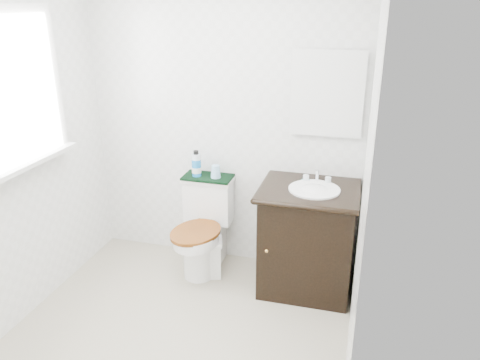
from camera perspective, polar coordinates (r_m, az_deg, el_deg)
The scene contains 13 objects.
floor at distance 3.23m, azimuth -8.48°, elevation -19.31°, with size 2.40×2.40×0.00m, color #ACA68B.
wall_back at distance 3.69m, azimuth -2.04°, elevation 7.31°, with size 2.40×2.40×0.00m, color silver.
wall_front at distance 1.72m, azimuth -27.13°, elevation -12.22°, with size 2.40×2.40×0.00m, color silver.
wall_right at distance 2.39m, azimuth 14.85°, elevation -1.28°, with size 2.40×2.40×0.00m, color silver.
window at distance 3.31m, azimuth -25.67°, elevation 9.88°, with size 0.02×0.70×0.90m, color white.
mirror at distance 3.46m, azimuth 10.58°, elevation 10.29°, with size 0.50×0.02×0.60m, color silver.
toilet at distance 3.82m, azimuth -4.37°, elevation -6.18°, with size 0.43×0.65×0.74m.
vanity at distance 3.54m, azimuth 8.27°, elevation -6.81°, with size 0.71×0.60×0.92m.
trash_bin at distance 3.78m, azimuth -3.89°, elevation -9.40°, with size 0.26×0.24×0.32m.
towel at distance 3.75m, azimuth -3.94°, elevation 0.36°, with size 0.39×0.22×0.02m, color black.
mouthwash_bottle at distance 3.73m, azimuth -5.34°, elevation 1.90°, with size 0.07×0.07×0.21m.
cup at distance 3.70m, azimuth -2.99°, elevation 1.04°, with size 0.08×0.08×0.10m, color #8ABFE1.
soap_bar at distance 3.51m, azimuth 8.05°, elevation 0.02°, with size 0.07×0.04×0.02m, color #1B7D81.
Camera 1 is at (1.08, -2.22, 2.08)m, focal length 35.00 mm.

